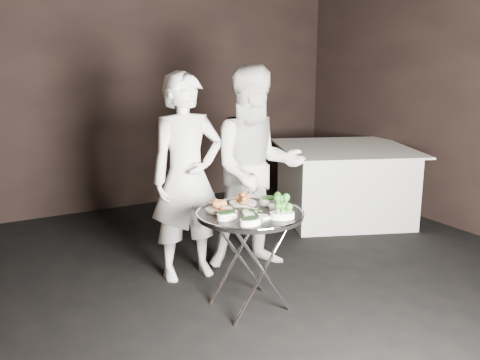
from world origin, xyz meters
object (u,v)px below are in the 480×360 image
waiter_right (256,169)px  serving_tray (250,214)px  dining_table (343,182)px  tray_stand (250,256)px  waiter_left (187,177)px

waiter_right → serving_tray: bearing=-108.6°
dining_table → tray_stand: bearing=-145.4°
serving_tray → dining_table: (2.08, 1.43, -0.32)m
tray_stand → waiter_right: (0.47, 0.70, 0.48)m
serving_tray → waiter_right: (0.47, 0.70, 0.15)m
serving_tray → waiter_right: waiter_right is taller
tray_stand → serving_tray: bearing=90.0°
tray_stand → waiter_right: waiter_right is taller
serving_tray → waiter_left: bearing=101.2°
waiter_left → dining_table: 2.37m
tray_stand → serving_tray: size_ratio=0.92×
tray_stand → serving_tray: 0.33m
tray_stand → waiter_left: size_ratio=0.42×
waiter_right → dining_table: bearing=40.0°
tray_stand → serving_tray: (0.00, 0.00, 0.33)m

